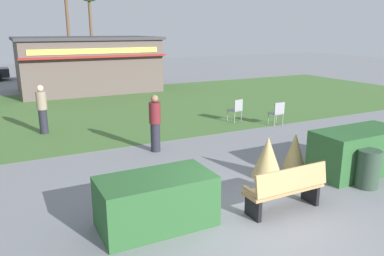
{
  "coord_description": "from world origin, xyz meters",
  "views": [
    {
      "loc": [
        -3.95,
        -4.87,
        3.49
      ],
      "look_at": [
        0.31,
        3.44,
        1.03
      ],
      "focal_mm": 35.01,
      "sensor_mm": 36.0,
      "label": 1
    }
  ],
  "objects_px": {
    "trash_bin": "(368,169)",
    "cafe_chair_center": "(236,108)",
    "food_kiosk": "(88,64)",
    "cafe_chair_west": "(277,112)",
    "person_standing": "(155,123)",
    "park_bench": "(286,189)",
    "person_strolling": "(42,109)",
    "parked_car_center_slot": "(57,69)"
  },
  "relations": [
    {
      "from": "person_strolling",
      "to": "parked_car_center_slot",
      "type": "relative_size",
      "value": 0.39
    },
    {
      "from": "food_kiosk",
      "to": "person_standing",
      "type": "relative_size",
      "value": 4.64
    },
    {
      "from": "trash_bin",
      "to": "parked_car_center_slot",
      "type": "xyz_separation_m",
      "value": [
        -3.23,
        24.82,
        0.2
      ]
    },
    {
      "from": "cafe_chair_center",
      "to": "parked_car_center_slot",
      "type": "bearing_deg",
      "value": 102.65
    },
    {
      "from": "person_standing",
      "to": "parked_car_center_slot",
      "type": "bearing_deg",
      "value": 92.76
    },
    {
      "from": "cafe_chair_center",
      "to": "parked_car_center_slot",
      "type": "relative_size",
      "value": 0.2
    },
    {
      "from": "park_bench",
      "to": "cafe_chair_center",
      "type": "distance_m",
      "value": 7.47
    },
    {
      "from": "park_bench",
      "to": "person_strolling",
      "type": "xyz_separation_m",
      "value": [
        -3.58,
        8.3,
        0.38
      ]
    },
    {
      "from": "food_kiosk",
      "to": "person_standing",
      "type": "xyz_separation_m",
      "value": [
        -0.78,
        -12.54,
        -0.7
      ]
    },
    {
      "from": "trash_bin",
      "to": "person_standing",
      "type": "distance_m",
      "value": 5.71
    },
    {
      "from": "parked_car_center_slot",
      "to": "park_bench",
      "type": "bearing_deg",
      "value": -88.2
    },
    {
      "from": "person_strolling",
      "to": "parked_car_center_slot",
      "type": "xyz_separation_m",
      "value": [
        2.79,
        16.59,
        -0.22
      ]
    },
    {
      "from": "trash_bin",
      "to": "person_standing",
      "type": "relative_size",
      "value": 0.52
    },
    {
      "from": "cafe_chair_west",
      "to": "person_strolling",
      "type": "height_order",
      "value": "person_strolling"
    },
    {
      "from": "trash_bin",
      "to": "cafe_chair_west",
      "type": "relative_size",
      "value": 0.99
    },
    {
      "from": "cafe_chair_west",
      "to": "person_standing",
      "type": "bearing_deg",
      "value": -171.19
    },
    {
      "from": "food_kiosk",
      "to": "cafe_chair_center",
      "type": "distance_m",
      "value": 11.13
    },
    {
      "from": "trash_bin",
      "to": "person_strolling",
      "type": "height_order",
      "value": "person_strolling"
    },
    {
      "from": "park_bench",
      "to": "cafe_chair_west",
      "type": "xyz_separation_m",
      "value": [
        4.35,
        5.52,
        0.05
      ]
    },
    {
      "from": "cafe_chair_west",
      "to": "cafe_chair_center",
      "type": "relative_size",
      "value": 1.0
    },
    {
      "from": "cafe_chair_center",
      "to": "person_strolling",
      "type": "xyz_separation_m",
      "value": [
        -6.88,
        1.6,
        0.33
      ]
    },
    {
      "from": "food_kiosk",
      "to": "person_strolling",
      "type": "xyz_separation_m",
      "value": [
        -3.5,
        -8.95,
        -0.7
      ]
    },
    {
      "from": "person_strolling",
      "to": "person_standing",
      "type": "distance_m",
      "value": 4.5
    },
    {
      "from": "trash_bin",
      "to": "cafe_chair_west",
      "type": "bearing_deg",
      "value": 70.71
    },
    {
      "from": "park_bench",
      "to": "parked_car_center_slot",
      "type": "height_order",
      "value": "parked_car_center_slot"
    },
    {
      "from": "cafe_chair_west",
      "to": "parked_car_center_slot",
      "type": "height_order",
      "value": "parked_car_center_slot"
    },
    {
      "from": "cafe_chair_west",
      "to": "parked_car_center_slot",
      "type": "xyz_separation_m",
      "value": [
        -5.14,
        19.37,
        0.12
      ]
    },
    {
      "from": "trash_bin",
      "to": "person_strolling",
      "type": "bearing_deg",
      "value": 126.2
    },
    {
      "from": "trash_bin",
      "to": "cafe_chair_center",
      "type": "bearing_deg",
      "value": 82.65
    },
    {
      "from": "person_standing",
      "to": "parked_car_center_slot",
      "type": "distance_m",
      "value": 20.18
    },
    {
      "from": "food_kiosk",
      "to": "parked_car_center_slot",
      "type": "distance_m",
      "value": 7.73
    },
    {
      "from": "person_strolling",
      "to": "parked_car_center_slot",
      "type": "bearing_deg",
      "value": 74.82
    },
    {
      "from": "parked_car_center_slot",
      "to": "trash_bin",
      "type": "bearing_deg",
      "value": -82.59
    },
    {
      "from": "park_bench",
      "to": "person_strolling",
      "type": "height_order",
      "value": "person_strolling"
    },
    {
      "from": "food_kiosk",
      "to": "cafe_chair_west",
      "type": "height_order",
      "value": "food_kiosk"
    },
    {
      "from": "park_bench",
      "to": "parked_car_center_slot",
      "type": "xyz_separation_m",
      "value": [
        -0.78,
        24.9,
        0.16
      ]
    },
    {
      "from": "park_bench",
      "to": "trash_bin",
      "type": "distance_m",
      "value": 2.45
    },
    {
      "from": "trash_bin",
      "to": "parked_car_center_slot",
      "type": "bearing_deg",
      "value": 97.41
    },
    {
      "from": "cafe_chair_center",
      "to": "parked_car_center_slot",
      "type": "height_order",
      "value": "parked_car_center_slot"
    },
    {
      "from": "person_strolling",
      "to": "person_standing",
      "type": "height_order",
      "value": "same"
    },
    {
      "from": "trash_bin",
      "to": "park_bench",
      "type": "bearing_deg",
      "value": -178.26
    },
    {
      "from": "parked_car_center_slot",
      "to": "person_standing",
      "type": "bearing_deg",
      "value": -90.23
    }
  ]
}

